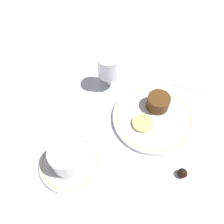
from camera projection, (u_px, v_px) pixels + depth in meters
ground_plane at (144, 126)px, 0.62m from camera, size 3.00×3.00×0.00m
dinner_plate at (153, 117)px, 0.63m from camera, size 0.23×0.23×0.01m
saucer at (70, 163)px, 0.56m from camera, size 0.15×0.15×0.01m
coffee_cup at (67, 157)px, 0.52m from camera, size 0.11×0.08×0.07m
spoon at (81, 148)px, 0.57m from camera, size 0.03×0.11×0.00m
wine_glass at (108, 69)px, 0.64m from camera, size 0.06×0.06×0.12m
fork at (167, 82)px, 0.71m from camera, size 0.04×0.20×0.01m
dessert_cake at (158, 102)px, 0.63m from camera, size 0.07×0.07×0.04m
pineapple_slice at (142, 123)px, 0.61m from camera, size 0.06×0.06×0.01m
chocolate_truffle at (182, 173)px, 0.53m from camera, size 0.02×0.02×0.02m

